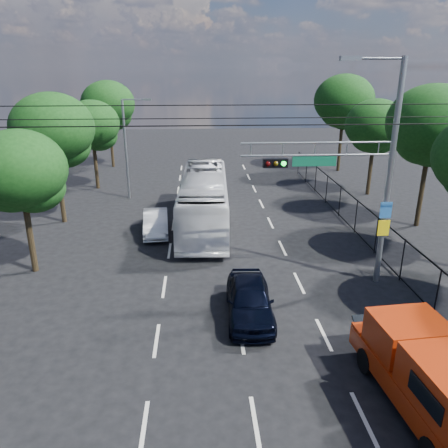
{
  "coord_description": "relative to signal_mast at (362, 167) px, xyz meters",
  "views": [
    {
      "loc": [
        -1.41,
        -9.22,
        9.1
      ],
      "look_at": [
        -0.36,
        8.21,
        2.8
      ],
      "focal_mm": 35.0,
      "sensor_mm": 36.0,
      "label": 1
    }
  ],
  "objects": [
    {
      "name": "tree_right_c",
      "position": [
        6.53,
        7.03,
        0.49
      ],
      "size": [
        5.1,
        5.1,
        8.29
      ],
      "color": "black",
      "rests_on": "ground"
    },
    {
      "name": "fence_right",
      "position": [
        2.32,
        4.18,
        -4.21
      ],
      "size": [
        0.06,
        34.03,
        2.0
      ],
      "color": "black",
      "rests_on": "ground"
    },
    {
      "name": "utility_wires",
      "position": [
        -5.28,
        0.84,
        1.99
      ],
      "size": [
        22.0,
        5.04,
        0.74
      ],
      "color": "black",
      "rests_on": "ground"
    },
    {
      "name": "white_bus",
      "position": [
        -6.38,
        7.95,
        -3.64
      ],
      "size": [
        3.12,
        11.57,
        3.2
      ],
      "primitive_type": "imported",
      "rotation": [
        0.0,
        0.0,
        -0.04
      ],
      "color": "silver",
      "rests_on": "ground"
    },
    {
      "name": "signal_mast",
      "position": [
        0.0,
        0.0,
        0.0
      ],
      "size": [
        6.43,
        0.39,
        9.5
      ],
      "color": "slate",
      "rests_on": "ground"
    },
    {
      "name": "streetlight_left",
      "position": [
        -11.62,
        14.01,
        -1.3
      ],
      "size": [
        2.09,
        0.22,
        7.08
      ],
      "color": "slate",
      "rests_on": "ground"
    },
    {
      "name": "tree_right_d",
      "position": [
        6.13,
        14.03,
        -0.39
      ],
      "size": [
        4.32,
        4.32,
        7.02
      ],
      "color": "black",
      "rests_on": "ground"
    },
    {
      "name": "navy_hatchback",
      "position": [
        -4.83,
        -2.61,
        -4.51
      ],
      "size": [
        1.88,
        4.35,
        1.46
      ],
      "primitive_type": "imported",
      "rotation": [
        0.0,
        0.0,
        -0.04
      ],
      "color": "black",
      "rests_on": "ground"
    },
    {
      "name": "tree_right_e",
      "position": [
        6.33,
        22.03,
        0.69
      ],
      "size": [
        5.28,
        5.28,
        8.58
      ],
      "color": "black",
      "rests_on": "ground"
    },
    {
      "name": "white_van",
      "position": [
        -9.19,
        6.65,
        -4.59
      ],
      "size": [
        1.68,
        4.03,
        1.3
      ],
      "primitive_type": "imported",
      "rotation": [
        0.0,
        0.0,
        0.08
      ],
      "color": "silver",
      "rests_on": "ground"
    },
    {
      "name": "tree_left_c",
      "position": [
        -15.07,
        9.03,
        0.15
      ],
      "size": [
        4.8,
        4.8,
        7.8
      ],
      "color": "black",
      "rests_on": "ground"
    },
    {
      "name": "tree_left_e",
      "position": [
        -14.87,
        25.03,
        0.29
      ],
      "size": [
        4.92,
        4.92,
        7.99
      ],
      "color": "black",
      "rests_on": "ground"
    },
    {
      "name": "tree_left_d",
      "position": [
        -14.67,
        17.03,
        -0.52
      ],
      "size": [
        4.2,
        4.2,
        6.83
      ],
      "color": "black",
      "rests_on": "ground"
    },
    {
      "name": "tree_left_b",
      "position": [
        -14.47,
        2.03,
        -0.66
      ],
      "size": [
        4.08,
        4.08,
        6.63
      ],
      "color": "black",
      "rests_on": "ground"
    },
    {
      "name": "ground",
      "position": [
        -5.28,
        -7.99,
        -5.24
      ],
      "size": [
        120.0,
        120.0,
        0.0
      ],
      "primitive_type": "plane",
      "color": "black",
      "rests_on": "ground"
    },
    {
      "name": "lane_markings",
      "position": [
        -5.28,
        6.01,
        -5.24
      ],
      "size": [
        6.12,
        38.0,
        0.01
      ],
      "color": "beige",
      "rests_on": "ground"
    },
    {
      "name": "red_pickup",
      "position": [
        -0.4,
        -7.86,
        -4.06
      ],
      "size": [
        2.65,
        6.12,
        2.22
      ],
      "color": "black",
      "rests_on": "ground"
    }
  ]
}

